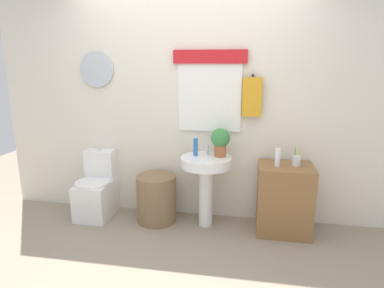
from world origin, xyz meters
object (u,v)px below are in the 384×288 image
object	(u,v)px
lotion_bottle	(278,158)
pedestal_sink	(206,174)
toothbrush_cup	(296,161)
laundry_hamper	(156,198)
potted_plant	(220,140)
toilet	(97,191)
wooden_cabinet	(284,199)
soap_bottle	(196,147)

from	to	relation	value
lotion_bottle	pedestal_sink	bearing A→B (deg)	176.82
pedestal_sink	toothbrush_cup	xyz separation A→B (m)	(0.91, 0.02, 0.19)
toothbrush_cup	laundry_hamper	bearing A→B (deg)	-179.21
lotion_bottle	potted_plant	bearing A→B (deg)	170.21
toilet	lotion_bottle	size ratio (longest dim) A/B	4.15
wooden_cabinet	potted_plant	bearing A→B (deg)	174.92
wooden_cabinet	toothbrush_cup	distance (m)	0.42
pedestal_sink	soap_bottle	size ratio (longest dim) A/B	4.13
toilet	toothbrush_cup	xyz separation A→B (m)	(2.17, -0.01, 0.48)
wooden_cabinet	soap_bottle	size ratio (longest dim) A/B	3.87
toilet	lotion_bottle	distance (m)	2.05
potted_plant	lotion_bottle	bearing A→B (deg)	-9.79
toilet	wooden_cabinet	xyz separation A→B (m)	(2.08, -0.03, 0.07)
potted_plant	toothbrush_cup	xyz separation A→B (m)	(0.77, -0.04, -0.17)
soap_bottle	pedestal_sink	bearing A→B (deg)	-22.62
toilet	laundry_hamper	bearing A→B (deg)	-2.64
wooden_cabinet	soap_bottle	xyz separation A→B (m)	(-0.93, 0.05, 0.50)
laundry_hamper	toothbrush_cup	distance (m)	1.54
wooden_cabinet	toothbrush_cup	world-z (taller)	toothbrush_cup
wooden_cabinet	potted_plant	distance (m)	0.89
wooden_cabinet	potted_plant	size ratio (longest dim) A/B	2.39
soap_bottle	toothbrush_cup	bearing A→B (deg)	-1.66
soap_bottle	potted_plant	xyz separation A→B (m)	(0.26, 0.01, 0.08)
toilet	wooden_cabinet	size ratio (longest dim) A/B	1.06
toilet	potted_plant	size ratio (longest dim) A/B	2.52
toilet	lotion_bottle	world-z (taller)	lotion_bottle
toothbrush_cup	lotion_bottle	bearing A→B (deg)	-162.42
toilet	pedestal_sink	bearing A→B (deg)	-1.49
wooden_cabinet	toothbrush_cup	xyz separation A→B (m)	(0.09, 0.02, 0.41)
laundry_hamper	lotion_bottle	world-z (taller)	lotion_bottle
laundry_hamper	pedestal_sink	xyz separation A→B (m)	(0.55, 0.00, 0.32)
laundry_hamper	potted_plant	bearing A→B (deg)	4.97
wooden_cabinet	toilet	bearing A→B (deg)	179.09
pedestal_sink	potted_plant	xyz separation A→B (m)	(0.14, 0.06, 0.36)
toilet	toothbrush_cup	bearing A→B (deg)	-0.34
laundry_hamper	toothbrush_cup	xyz separation A→B (m)	(1.46, 0.02, 0.51)
laundry_hamper	toothbrush_cup	bearing A→B (deg)	0.79
soap_bottle	potted_plant	world-z (taller)	potted_plant
laundry_hamper	toothbrush_cup	world-z (taller)	toothbrush_cup
pedestal_sink	potted_plant	world-z (taller)	potted_plant
laundry_hamper	toothbrush_cup	size ratio (longest dim) A/B	2.84
pedestal_sink	lotion_bottle	xyz separation A→B (m)	(0.72, -0.04, 0.23)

